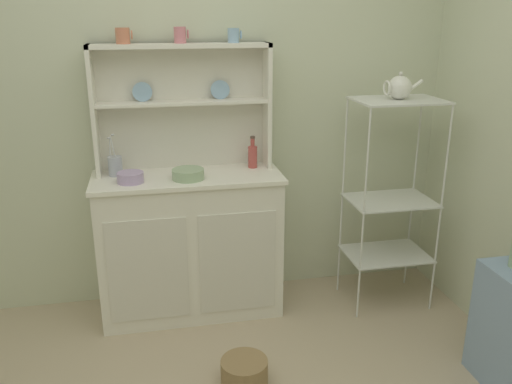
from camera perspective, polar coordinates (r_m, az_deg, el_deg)
The scene contains 13 objects.
wall_back at distance 3.24m, azimuth -7.47°, elevation 9.64°, with size 3.84×0.05×2.50m, color beige.
hutch_cabinet at distance 3.22m, azimuth -7.03°, elevation -5.39°, with size 1.08×0.45×0.86m.
hutch_shelf_unit at distance 3.14m, azimuth -7.90°, elevation 9.97°, with size 1.01×0.18×0.72m.
bakers_rack at distance 3.29m, azimuth 14.25°, elevation 0.75°, with size 0.50×0.36×1.28m.
floor_basket at distance 2.77m, azimuth -1.26°, elevation -18.70°, with size 0.23×0.23×0.14m, color #93754C.
cup_terracotta_0 at distance 3.07m, azimuth -13.99°, elevation 15.86°, with size 0.09×0.08×0.08m.
cup_rose_1 at distance 3.07m, azimuth -8.06°, elevation 16.25°, with size 0.08×0.07×0.09m.
cup_sky_2 at distance 3.11m, azimuth -2.39°, elevation 16.34°, with size 0.08×0.06×0.08m.
bowl_mixing_large at distance 2.99m, azimuth -13.25°, elevation 1.53°, with size 0.14×0.14×0.06m, color #B79ECC.
bowl_floral_medium at distance 3.00m, azimuth -7.25°, elevation 1.91°, with size 0.18×0.18×0.06m, color #9EB78E.
jam_bottle at distance 3.19m, azimuth -0.36°, elevation 3.91°, with size 0.05×0.05×0.19m.
utensil_jar at distance 3.13m, azimuth -14.78°, elevation 2.74°, with size 0.08×0.08×0.25m.
porcelain_teapot at distance 3.17m, azimuth 15.06°, elevation 10.72°, with size 0.22×0.13×0.15m.
Camera 1 is at (-0.23, -1.57, 1.74)m, focal length 37.52 mm.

